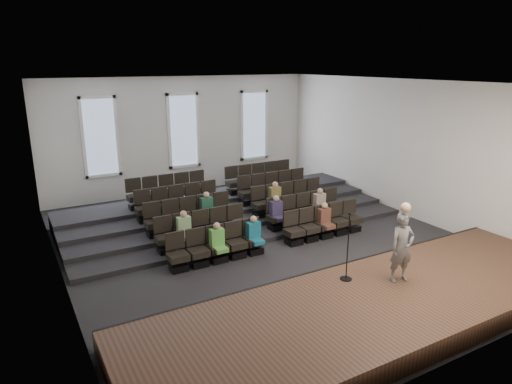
{
  "coord_description": "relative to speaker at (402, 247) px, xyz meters",
  "views": [
    {
      "loc": [
        -6.95,
        -11.75,
        5.61
      ],
      "look_at": [
        -0.04,
        0.5,
        1.56
      ],
      "focal_mm": 32.0,
      "sensor_mm": 36.0,
      "label": 1
    }
  ],
  "objects": [
    {
      "name": "risers",
      "position": [
        -1.0,
        7.89,
        -1.15
      ],
      "size": [
        11.8,
        4.8,
        0.6
      ],
      "color": "black",
      "rests_on": "ground"
    },
    {
      "name": "wall_back",
      "position": [
        -1.0,
        11.74,
        1.15
      ],
      "size": [
        12.0,
        0.04,
        5.0
      ],
      "primitive_type": "cube",
      "color": "silver",
      "rests_on": "ground"
    },
    {
      "name": "ground",
      "position": [
        -1.0,
        4.72,
        -1.35
      ],
      "size": [
        14.0,
        14.0,
        0.0
      ],
      "primitive_type": "plane",
      "color": "black",
      "rests_on": "ground"
    },
    {
      "name": "mic_stand",
      "position": [
        -1.09,
        0.66,
        -0.34
      ],
      "size": [
        0.29,
        0.29,
        1.72
      ],
      "color": "black",
      "rests_on": "stage"
    },
    {
      "name": "wall_front",
      "position": [
        -1.0,
        -2.3,
        1.15
      ],
      "size": [
        12.0,
        0.04,
        5.0
      ],
      "primitive_type": "cube",
      "color": "silver",
      "rests_on": "ground"
    },
    {
      "name": "stage_lip",
      "position": [
        -1.0,
        1.39,
        -1.1
      ],
      "size": [
        11.8,
        0.06,
        0.52
      ],
      "primitive_type": "cube",
      "color": "black",
      "rests_on": "ground"
    },
    {
      "name": "windows",
      "position": [
        -1.0,
        11.67,
        1.35
      ],
      "size": [
        8.44,
        0.1,
        3.24
      ],
      "color": "white",
      "rests_on": "wall_back"
    },
    {
      "name": "wall_left",
      "position": [
        -7.02,
        4.72,
        1.15
      ],
      "size": [
        0.04,
        14.0,
        5.0
      ],
      "primitive_type": "cube",
      "color": "silver",
      "rests_on": "ground"
    },
    {
      "name": "stage",
      "position": [
        -1.0,
        -0.38,
        -1.1
      ],
      "size": [
        11.8,
        3.6,
        0.5
      ],
      "primitive_type": "cube",
      "color": "#4C2D20",
      "rests_on": "ground"
    },
    {
      "name": "speaker",
      "position": [
        0.0,
        0.0,
        0.0
      ],
      "size": [
        0.69,
        0.52,
        1.7
      ],
      "primitive_type": "imported",
      "rotation": [
        0.0,
        0.0,
        -0.19
      ],
      "color": "#605D5B",
      "rests_on": "stage"
    },
    {
      "name": "wall_right",
      "position": [
        5.02,
        4.72,
        1.15
      ],
      "size": [
        0.04,
        14.0,
        5.0
      ],
      "primitive_type": "cube",
      "color": "silver",
      "rests_on": "ground"
    },
    {
      "name": "seating_rows",
      "position": [
        -1.0,
        6.26,
        -0.67
      ],
      "size": [
        6.8,
        4.7,
        1.67
      ],
      "color": "black",
      "rests_on": "ground"
    },
    {
      "name": "audience",
      "position": [
        -1.0,
        5.04,
        -0.54
      ],
      "size": [
        5.45,
        2.64,
        1.1
      ],
      "color": "#5BAF46",
      "rests_on": "seating_rows"
    },
    {
      "name": "ceiling",
      "position": [
        -1.0,
        4.72,
        3.66
      ],
      "size": [
        12.0,
        14.0,
        0.02
      ],
      "primitive_type": "cube",
      "color": "white",
      "rests_on": "ground"
    }
  ]
}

